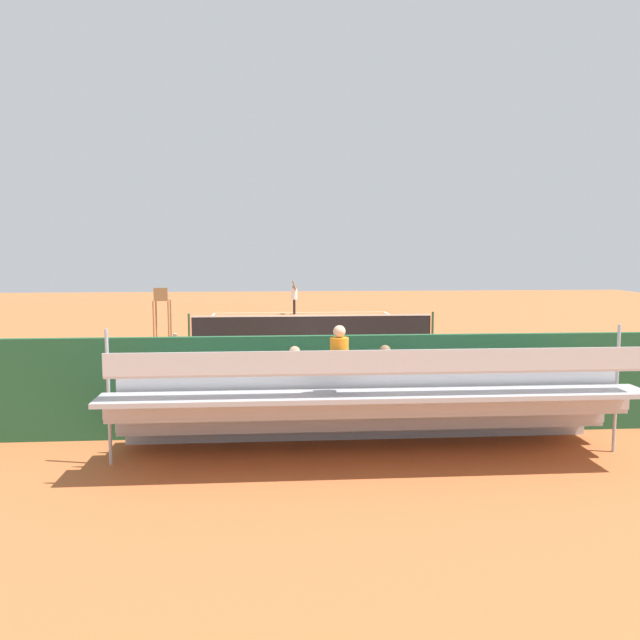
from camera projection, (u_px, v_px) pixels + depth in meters
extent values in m
plane|color=#BC6033|center=(313.00, 338.00, 26.70)|extent=(60.00, 60.00, 0.00)
cube|color=white|center=(300.00, 312.00, 37.60)|extent=(10.00, 0.10, 0.01)
cube|color=white|center=(342.00, 399.00, 15.80)|extent=(10.00, 0.10, 0.01)
cube|color=white|center=(430.00, 337.00, 27.08)|extent=(0.10, 22.00, 0.01)
cube|color=white|center=(192.00, 339.00, 26.32)|extent=(0.10, 22.00, 0.01)
cube|color=white|center=(305.00, 322.00, 32.70)|extent=(7.50, 0.10, 0.01)
cube|color=white|center=(325.00, 364.00, 20.70)|extent=(7.50, 0.10, 0.01)
cube|color=white|center=(313.00, 338.00, 26.70)|extent=(0.10, 12.10, 0.01)
cube|color=white|center=(300.00, 312.00, 37.60)|extent=(0.10, 0.30, 0.01)
cube|color=black|center=(313.00, 327.00, 26.65)|extent=(10.00, 0.02, 0.91)
cube|color=white|center=(313.00, 316.00, 26.60)|extent=(10.00, 0.04, 0.06)
cylinder|color=#2D5133|center=(433.00, 324.00, 27.03)|extent=(0.10, 0.10, 1.07)
cylinder|color=#2D5133|center=(189.00, 326.00, 26.25)|extent=(0.10, 0.10, 1.07)
cube|color=#235633|center=(359.00, 385.00, 12.72)|extent=(18.00, 0.16, 2.00)
cube|color=#B2B2B7|center=(361.00, 428.00, 12.45)|extent=(9.00, 0.10, 0.45)
cube|color=#B2B2B7|center=(363.00, 423.00, 12.09)|extent=(9.00, 0.80, 0.08)
cube|color=#B2B2B7|center=(360.00, 427.00, 12.48)|extent=(9.00, 0.04, 0.45)
cube|color=silver|center=(364.00, 403.00, 11.94)|extent=(8.60, 0.36, 0.04)
cube|color=silver|center=(366.00, 394.00, 11.74)|extent=(8.60, 0.03, 0.36)
cube|color=#B2B2B7|center=(370.00, 410.00, 11.25)|extent=(9.00, 0.80, 0.08)
cube|color=#B2B2B7|center=(367.00, 415.00, 11.64)|extent=(9.00, 0.04, 0.45)
cube|color=silver|center=(371.00, 388.00, 11.10)|extent=(8.60, 0.36, 0.04)
cube|color=silver|center=(373.00, 379.00, 10.90)|extent=(8.60, 0.03, 0.36)
cube|color=#B2B2B7|center=(378.00, 396.00, 10.40)|extent=(9.00, 0.80, 0.08)
cube|color=#B2B2B7|center=(374.00, 401.00, 10.80)|extent=(9.00, 0.04, 0.45)
cube|color=silver|center=(379.00, 372.00, 10.26)|extent=(8.60, 0.36, 0.04)
cube|color=silver|center=(381.00, 361.00, 10.06)|extent=(8.60, 0.03, 0.36)
cylinder|color=#B2B2B7|center=(616.00, 389.00, 11.55)|extent=(0.06, 0.06, 2.35)
cylinder|color=#B2B2B7|center=(109.00, 397.00, 10.87)|extent=(0.06, 0.06, 2.35)
cube|color=#2D2D33|center=(295.00, 385.00, 11.16)|extent=(0.32, 0.40, 0.12)
cylinder|color=pink|center=(295.00, 370.00, 11.01)|extent=(0.30, 0.30, 0.45)
sphere|color=tan|center=(295.00, 352.00, 10.98)|extent=(0.20, 0.20, 0.20)
cube|color=#2D2D33|center=(338.00, 368.00, 10.37)|extent=(0.32, 0.40, 0.12)
cylinder|color=orange|center=(339.00, 352.00, 10.22)|extent=(0.30, 0.30, 0.45)
sphere|color=beige|center=(339.00, 331.00, 10.19)|extent=(0.20, 0.20, 0.20)
cube|color=#2D2D33|center=(384.00, 384.00, 11.28)|extent=(0.32, 0.40, 0.12)
cylinder|color=#9399A3|center=(385.00, 369.00, 11.13)|extent=(0.30, 0.30, 0.45)
sphere|color=#8C6647|center=(385.00, 351.00, 11.10)|extent=(0.20, 0.20, 0.20)
cube|color=#2D2D33|center=(535.00, 395.00, 12.36)|extent=(0.32, 0.40, 0.12)
cylinder|color=green|center=(538.00, 382.00, 12.21)|extent=(0.30, 0.30, 0.45)
sphere|color=beige|center=(539.00, 365.00, 12.18)|extent=(0.20, 0.20, 0.20)
cube|color=#2D2D33|center=(407.00, 398.00, 12.17)|extent=(0.32, 0.40, 0.12)
cylinder|color=pink|center=(408.00, 384.00, 12.02)|extent=(0.30, 0.30, 0.45)
sphere|color=tan|center=(409.00, 367.00, 11.98)|extent=(0.20, 0.20, 0.20)
cylinder|color=olive|center=(171.00, 319.00, 26.60)|extent=(0.07, 0.07, 1.60)
cylinder|color=olive|center=(156.00, 319.00, 26.56)|extent=(0.07, 0.07, 1.60)
cylinder|color=olive|center=(169.00, 321.00, 26.01)|extent=(0.07, 0.07, 1.60)
cylinder|color=olive|center=(154.00, 321.00, 25.96)|extent=(0.07, 0.07, 1.60)
cube|color=olive|center=(162.00, 300.00, 26.19)|extent=(0.56, 0.56, 0.06)
cube|color=olive|center=(161.00, 294.00, 25.93)|extent=(0.56, 0.06, 0.48)
cube|color=olive|center=(168.00, 296.00, 26.20)|extent=(0.04, 0.48, 0.04)
cube|color=olive|center=(155.00, 296.00, 26.16)|extent=(0.04, 0.48, 0.04)
cube|color=#9E754C|center=(443.00, 401.00, 13.72)|extent=(1.80, 0.40, 0.05)
cylinder|color=#9E754C|center=(477.00, 410.00, 13.80)|extent=(0.06, 0.06, 0.45)
cylinder|color=#9E754C|center=(408.00, 412.00, 13.69)|extent=(0.06, 0.06, 0.45)
cube|color=#9E754C|center=(445.00, 389.00, 13.51)|extent=(1.80, 0.04, 0.36)
cube|color=black|center=(347.00, 417.00, 13.39)|extent=(0.90, 0.36, 0.36)
cylinder|color=black|center=(294.00, 307.00, 36.65)|extent=(0.14, 0.14, 0.85)
cylinder|color=black|center=(294.00, 307.00, 36.43)|extent=(0.14, 0.14, 0.85)
cylinder|color=white|center=(294.00, 294.00, 36.46)|extent=(0.37, 0.37, 0.60)
sphere|color=#8C6647|center=(294.00, 287.00, 36.42)|extent=(0.22, 0.22, 0.22)
cylinder|color=#8C6647|center=(294.00, 286.00, 36.19)|extent=(0.25, 0.10, 0.55)
cylinder|color=#8C6647|center=(294.00, 293.00, 36.68)|extent=(0.09, 0.09, 0.50)
cylinder|color=black|center=(282.00, 314.00, 36.44)|extent=(0.28, 0.04, 0.03)
torus|color=#D8CC4C|center=(287.00, 314.00, 36.45)|extent=(0.32, 0.32, 0.02)
cylinder|color=white|center=(287.00, 314.00, 36.45)|extent=(0.25, 0.25, 0.00)
sphere|color=#CCDB33|center=(250.00, 318.00, 34.36)|extent=(0.07, 0.07, 0.07)
cylinder|color=#232328|center=(171.00, 407.00, 13.30)|extent=(0.14, 0.14, 0.85)
cylinder|color=#232328|center=(173.00, 404.00, 13.52)|extent=(0.14, 0.14, 0.85)
cylinder|color=orange|center=(171.00, 371.00, 13.33)|extent=(0.36, 0.36, 0.60)
sphere|color=beige|center=(171.00, 352.00, 13.28)|extent=(0.22, 0.22, 0.22)
cylinder|color=beige|center=(172.00, 346.00, 13.49)|extent=(0.25, 0.09, 0.55)
cylinder|color=beige|center=(170.00, 372.00, 13.11)|extent=(0.09, 0.09, 0.50)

